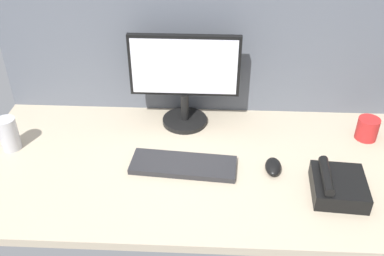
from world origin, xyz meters
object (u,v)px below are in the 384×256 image
object	(u,v)px
keyboard	(183,165)
mug_red_plastic	(367,129)
mouse	(273,167)
desk_phone	(338,186)
mug_steel	(9,134)
monitor	(184,76)

from	to	relation	value
keyboard	mug_red_plastic	xyz separation A→B (cm)	(69.11, 21.27, 3.34)
keyboard	mouse	xyz separation A→B (cm)	(31.39, -0.19, 0.70)
mug_red_plastic	desk_phone	world-z (taller)	desk_phone
mouse	mug_steel	bearing A→B (deg)	179.31
monitor	mug_steel	world-z (taller)	monitor
monitor	desk_phone	size ratio (longest dim) A/B	2.09
monitor	mug_red_plastic	distance (cm)	72.71
keyboard	desk_phone	world-z (taller)	desk_phone
mug_steel	desk_phone	xyz separation A→B (cm)	(115.69, -19.19, -3.18)
monitor	desk_phone	xyz separation A→B (cm)	(52.19, -40.32, -17.54)
monitor	desk_phone	distance (cm)	68.24
mug_red_plastic	mug_steel	xyz separation A→B (cm)	(-133.86, -12.88, 2.03)
monitor	desk_phone	world-z (taller)	monitor
monitor	mouse	world-z (taller)	monitor
mug_steel	desk_phone	world-z (taller)	mug_steel
keyboard	mug_steel	xyz separation A→B (cm)	(-64.75, 8.39, 5.36)
keyboard	mouse	size ratio (longest dim) A/B	3.85
mouse	mug_steel	world-z (taller)	mug_steel
mouse	mug_steel	distance (cm)	96.63
mouse	mug_steel	size ratio (longest dim) A/B	0.75
monitor	mug_red_plastic	world-z (taller)	monitor
desk_phone	mug_steel	bearing A→B (deg)	170.58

